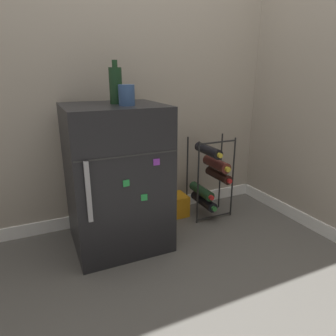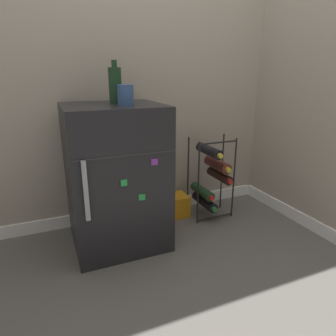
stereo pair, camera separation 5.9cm
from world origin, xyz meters
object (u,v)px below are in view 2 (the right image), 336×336
at_px(soda_box, 169,206).
at_px(fridge_top_cup, 125,95).
at_px(wine_rack, 211,177).
at_px(fridge_top_bottle, 115,85).
at_px(mini_fridge, 116,177).

distance_m(soda_box, fridge_top_cup, 0.99).
bearing_deg(wine_rack, fridge_top_bottle, -175.69).
relative_size(soda_box, fridge_top_cup, 2.52).
bearing_deg(soda_box, mini_fridge, -156.49).
relative_size(fridge_top_cup, fridge_top_bottle, 0.46).
bearing_deg(fridge_top_cup, soda_box, 36.27).
xyz_separation_m(mini_fridge, wine_rack, (0.74, 0.08, -0.13)).
height_order(wine_rack, fridge_top_cup, fridge_top_cup).
bearing_deg(fridge_top_cup, wine_rack, 14.40).
bearing_deg(mini_fridge, fridge_top_cup, -58.02).
relative_size(mini_fridge, fridge_top_cup, 7.93).
bearing_deg(wine_rack, mini_fridge, -173.50).
xyz_separation_m(wine_rack, fridge_top_bottle, (-0.71, -0.05, 0.68)).
height_order(wine_rack, soda_box, wine_rack).
bearing_deg(fridge_top_cup, mini_fridge, 121.98).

